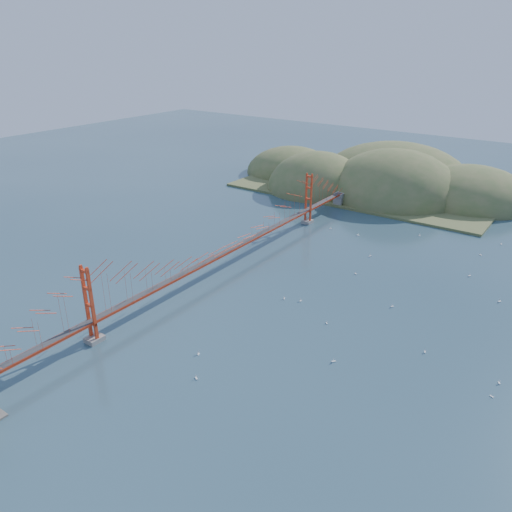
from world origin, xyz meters
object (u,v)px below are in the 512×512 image
Objects in this scene: bridge at (226,232)px; sailboat_0 at (301,300)px; sailboat_2 at (327,323)px; sailboat_1 at (284,298)px.

bridge reaches higher than sailboat_0.
sailboat_2 is 0.93× the size of sailboat_1.
sailboat_2 is 0.88× the size of sailboat_0.
bridge is at bearing 164.17° from sailboat_2.
bridge reaches higher than sailboat_2.
sailboat_1 is at bearing 163.16° from sailboat_2.
sailboat_0 reaches higher than sailboat_1.
sailboat_0 is 1.06× the size of sailboat_1.
sailboat_2 is at bearing -28.89° from sailboat_0.
sailboat_1 is (15.24, -4.14, -6.87)m from bridge.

